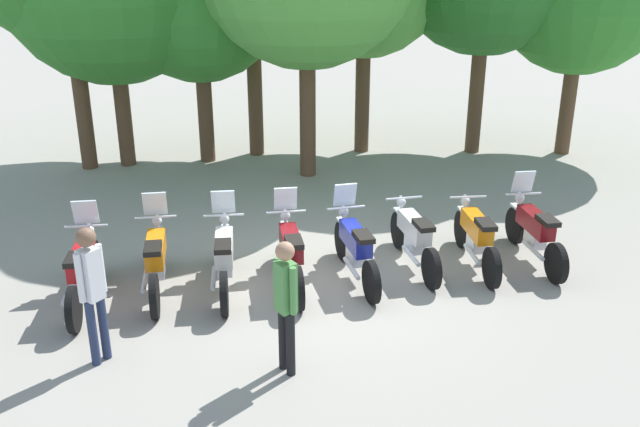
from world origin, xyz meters
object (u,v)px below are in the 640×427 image
object	(u,v)px
motorcycle_5	(414,237)
motorcycle_1	(156,259)
motorcycle_2	(224,257)
motorcycle_3	(291,253)
motorcycle_7	(534,231)
motorcycle_6	(476,236)
person_0	(286,298)
motorcycle_0	(83,270)
person_1	(92,285)
motorcycle_4	(355,247)

from	to	relation	value
motorcycle_5	motorcycle_1	bearing A→B (deg)	90.19
motorcycle_2	motorcycle_3	world-z (taller)	same
motorcycle_1	motorcycle_2	distance (m)	1.01
motorcycle_7	motorcycle_6	bearing A→B (deg)	91.80
motorcycle_3	motorcycle_5	size ratio (longest dim) A/B	1.00
motorcycle_6	person_0	xyz separation A→B (m)	(-3.21, -2.70, 0.50)
motorcycle_0	motorcycle_2	size ratio (longest dim) A/B	1.00
motorcycle_3	motorcycle_7	size ratio (longest dim) A/B	1.00
motorcycle_2	motorcycle_7	bearing A→B (deg)	-85.00
person_0	person_1	xyz separation A→B (m)	(-2.29, 0.46, 0.06)
motorcycle_0	person_1	bearing A→B (deg)	-164.10
motorcycle_2	motorcycle_3	xyz separation A→B (m)	(1.00, 0.05, 0.00)
motorcycle_0	motorcycle_3	xyz separation A→B (m)	(3.01, 0.28, 0.00)
person_0	motorcycle_0	bearing A→B (deg)	-65.24
motorcycle_3	motorcycle_7	bearing A→B (deg)	-87.59
motorcycle_1	motorcycle_6	xyz separation A→B (m)	(5.02, 0.38, -0.01)
motorcycle_6	person_1	xyz separation A→B (m)	(-5.50, -2.24, 0.56)
motorcycle_5	person_0	bearing A→B (deg)	135.26
motorcycle_4	motorcycle_7	distance (m)	3.03
motorcycle_2	person_0	world-z (taller)	person_0
motorcycle_6	motorcycle_7	size ratio (longest dim) A/B	1.00
motorcycle_0	motorcycle_5	size ratio (longest dim) A/B	1.00
motorcycle_2	motorcycle_3	size ratio (longest dim) A/B	1.00
motorcycle_2	person_0	distance (m)	2.47
motorcycle_1	motorcycle_5	size ratio (longest dim) A/B	1.00
motorcycle_6	person_0	size ratio (longest dim) A/B	1.28
motorcycle_3	motorcycle_7	world-z (taller)	same
motorcycle_2	motorcycle_5	size ratio (longest dim) A/B	1.00
motorcycle_3	motorcycle_6	xyz separation A→B (m)	(3.01, 0.36, -0.01)
motorcycle_0	person_0	bearing A→B (deg)	-128.19
motorcycle_3	motorcycle_4	xyz separation A→B (m)	(1.00, 0.09, 0.00)
motorcycle_3	motorcycle_7	distance (m)	4.03
motorcycle_1	motorcycle_6	bearing A→B (deg)	-89.34
motorcycle_1	motorcycle_7	xyz separation A→B (m)	(6.02, 0.45, 0.00)
person_1	motorcycle_6	bearing A→B (deg)	-119.92
motorcycle_1	motorcycle_4	world-z (taller)	same
motorcycle_1	motorcycle_2	xyz separation A→B (m)	(1.00, -0.03, 0.00)
motorcycle_6	motorcycle_4	bearing A→B (deg)	98.20
motorcycle_7	person_0	distance (m)	5.06
motorcycle_1	person_1	xyz separation A→B (m)	(-0.49, -1.86, 0.55)
motorcycle_0	motorcycle_2	world-z (taller)	same
motorcycle_2	motorcycle_4	distance (m)	2.00
person_1	motorcycle_4	bearing A→B (deg)	-112.66
motorcycle_4	motorcycle_2	bearing A→B (deg)	85.89
motorcycle_0	motorcycle_6	size ratio (longest dim) A/B	1.00
motorcycle_7	person_1	xyz separation A→B (m)	(-6.50, -2.31, 0.55)
motorcycle_3	motorcycle_4	world-z (taller)	same
person_0	motorcycle_3	bearing A→B (deg)	-123.93
motorcycle_0	motorcycle_6	xyz separation A→B (m)	(6.02, 0.65, -0.01)
motorcycle_7	person_1	size ratio (longest dim) A/B	1.22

